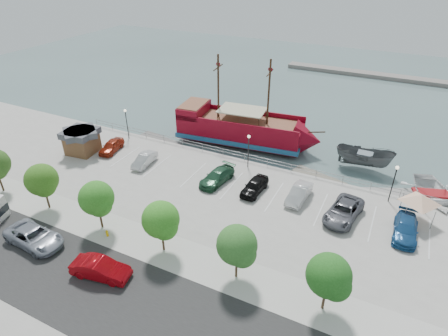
% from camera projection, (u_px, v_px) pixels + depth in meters
% --- Properties ---
extents(ground, '(160.00, 160.00, 0.00)m').
position_uv_depth(ground, '(224.00, 202.00, 40.80)').
color(ground, '#496060').
extents(street, '(100.00, 8.00, 0.04)m').
position_uv_depth(street, '(130.00, 304.00, 27.94)').
color(street, '#252525').
rests_on(street, land_slab).
extents(sidewalk, '(100.00, 4.00, 0.05)m').
position_uv_depth(sidewalk, '(174.00, 253.00, 32.57)').
color(sidewalk, '#BBB9B2').
rests_on(sidewalk, land_slab).
extents(seawall_railing, '(50.00, 0.06, 1.00)m').
position_uv_depth(seawall_railing, '(252.00, 159.00, 46.04)').
color(seawall_railing, gray).
rests_on(seawall_railing, land_slab).
extents(far_shore, '(40.00, 3.00, 0.80)m').
position_uv_depth(far_shore, '(381.00, 76.00, 79.24)').
color(far_shore, gray).
rests_on(far_shore, ground).
extents(pirate_ship, '(20.36, 7.51, 12.70)m').
position_uv_depth(pirate_ship, '(250.00, 131.00, 51.58)').
color(pirate_ship, maroon).
rests_on(pirate_ship, ground).
extents(patrol_boat, '(7.04, 2.84, 2.69)m').
position_uv_depth(patrol_boat, '(364.00, 159.00, 46.24)').
color(patrol_boat, '#4C4E50').
rests_on(patrol_boat, ground).
extents(speedboat, '(7.42, 8.79, 1.55)m').
position_uv_depth(speedboat, '(432.00, 196.00, 40.47)').
color(speedboat, silver).
rests_on(speedboat, ground).
extents(dock_west, '(6.96, 3.12, 0.38)m').
position_uv_depth(dock_west, '(160.00, 140.00, 53.41)').
color(dock_west, slate).
rests_on(dock_west, ground).
extents(dock_mid, '(6.73, 3.58, 0.37)m').
position_uv_depth(dock_mid, '(319.00, 178.00, 44.73)').
color(dock_mid, slate).
rests_on(dock_mid, ground).
extents(dock_east, '(6.54, 4.19, 0.36)m').
position_uv_depth(dock_east, '(384.00, 193.00, 41.92)').
color(dock_east, gray).
rests_on(dock_east, ground).
extents(shed, '(4.20, 4.20, 3.11)m').
position_uv_depth(shed, '(81.00, 140.00, 47.80)').
color(shed, brown).
rests_on(shed, land_slab).
extents(canopy_tent, '(4.60, 4.60, 3.31)m').
position_uv_depth(canopy_tent, '(422.00, 195.00, 35.18)').
color(canopy_tent, slate).
rests_on(canopy_tent, land_slab).
extents(street_van, '(5.95, 3.03, 1.61)m').
position_uv_depth(street_van, '(34.00, 237.00, 33.24)').
color(street_van, '#8B92A0').
rests_on(street_van, street).
extents(street_sedan, '(5.09, 2.54, 1.60)m').
position_uv_depth(street_sedan, '(100.00, 269.00, 29.94)').
color(street_sedan, '#8E050C').
rests_on(street_sedan, street).
extents(fire_hydrant, '(0.24, 0.24, 0.70)m').
position_uv_depth(fire_hydrant, '(107.00, 233.00, 34.30)').
color(fire_hydrant, '#EFB908').
rests_on(fire_hydrant, sidewalk).
extents(lamp_post_left, '(0.36, 0.36, 4.28)m').
position_uv_depth(lamp_post_left, '(126.00, 119.00, 50.64)').
color(lamp_post_left, black).
rests_on(lamp_post_left, land_slab).
extents(lamp_post_mid, '(0.36, 0.36, 4.28)m').
position_uv_depth(lamp_post_mid, '(249.00, 145.00, 43.81)').
color(lamp_post_mid, black).
rests_on(lamp_post_mid, land_slab).
extents(lamp_post_right, '(0.36, 0.36, 4.28)m').
position_uv_depth(lamp_post_right, '(395.00, 178.00, 37.73)').
color(lamp_post_right, black).
rests_on(lamp_post_right, land_slab).
extents(tree_b, '(3.30, 3.20, 5.00)m').
position_uv_depth(tree_b, '(42.00, 181.00, 36.48)').
color(tree_b, '#473321').
rests_on(tree_b, sidewalk).
extents(tree_c, '(3.30, 3.20, 5.00)m').
position_uv_depth(tree_c, '(97.00, 200.00, 33.82)').
color(tree_c, '#473321').
rests_on(tree_c, sidewalk).
extents(tree_d, '(3.30, 3.20, 5.00)m').
position_uv_depth(tree_d, '(162.00, 221.00, 31.16)').
color(tree_d, '#473321').
rests_on(tree_d, sidewalk).
extents(tree_e, '(3.30, 3.20, 5.00)m').
position_uv_depth(tree_e, '(238.00, 247.00, 28.50)').
color(tree_e, '#473321').
rests_on(tree_e, sidewalk).
extents(tree_f, '(3.30, 3.20, 5.00)m').
position_uv_depth(tree_f, '(330.00, 278.00, 25.85)').
color(tree_f, '#473321').
rests_on(tree_f, sidewalk).
extents(parked_car_a, '(2.47, 4.55, 1.47)m').
position_uv_depth(parked_car_a, '(111.00, 146.00, 48.47)').
color(parked_car_a, maroon).
rests_on(parked_car_a, land_slab).
extents(parked_car_b, '(1.78, 4.22, 1.36)m').
position_uv_depth(parked_car_b, '(144.00, 160.00, 45.47)').
color(parked_car_b, '#BBBCBD').
rests_on(parked_car_b, land_slab).
extents(parked_car_d, '(2.83, 5.32, 1.47)m').
position_uv_depth(parked_car_d, '(217.00, 177.00, 42.03)').
color(parked_car_d, '#214E33').
rests_on(parked_car_d, land_slab).
extents(parked_car_e, '(2.09, 4.54, 1.51)m').
position_uv_depth(parked_car_e, '(254.00, 186.00, 40.36)').
color(parked_car_e, black).
rests_on(parked_car_e, land_slab).
extents(parked_car_f, '(1.91, 4.68, 1.51)m').
position_uv_depth(parked_car_f, '(299.00, 193.00, 39.14)').
color(parked_car_f, silver).
rests_on(parked_car_f, land_slab).
extents(parked_car_g, '(3.55, 6.10, 1.60)m').
position_uv_depth(parked_car_g, '(344.00, 211.00, 36.45)').
color(parked_car_g, '#575961').
rests_on(parked_car_g, land_slab).
extents(parked_car_h, '(2.14, 5.11, 1.47)m').
position_uv_depth(parked_car_h, '(406.00, 229.00, 34.27)').
color(parked_car_h, '#1D4F86').
rests_on(parked_car_h, land_slab).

